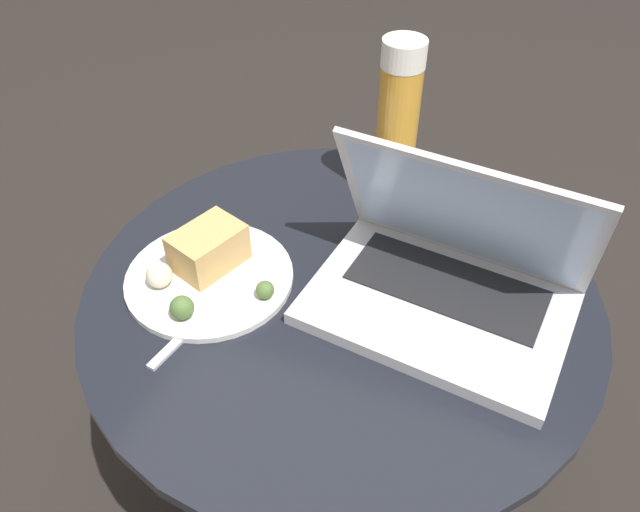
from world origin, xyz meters
TOP-DOWN VIEW (x-y plane):
  - ground_plane at (0.00, 0.00)m, footprint 6.00×6.00m
  - table at (0.00, 0.00)m, footprint 0.70×0.70m
  - laptop at (0.13, 0.03)m, footprint 0.35×0.26m
  - beer_glass at (-0.00, 0.23)m, footprint 0.06×0.06m
  - snack_plate at (-0.18, -0.05)m, footprint 0.23×0.23m
  - fork at (-0.14, -0.12)m, footprint 0.04×0.16m

SIDE VIEW (x-z plane):
  - ground_plane at x=0.00m, z-range 0.00..0.00m
  - table at x=0.00m, z-range 0.10..0.63m
  - fork at x=-0.14m, z-range 0.53..0.53m
  - snack_plate at x=-0.18m, z-range 0.52..0.58m
  - laptop at x=0.13m, z-range 0.47..0.68m
  - beer_glass at x=0.00m, z-range 0.53..0.78m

